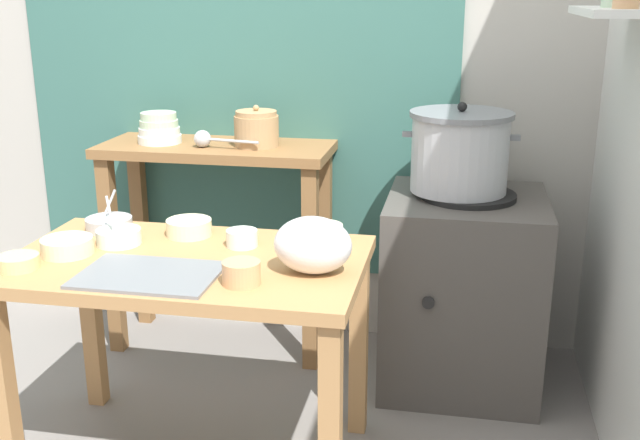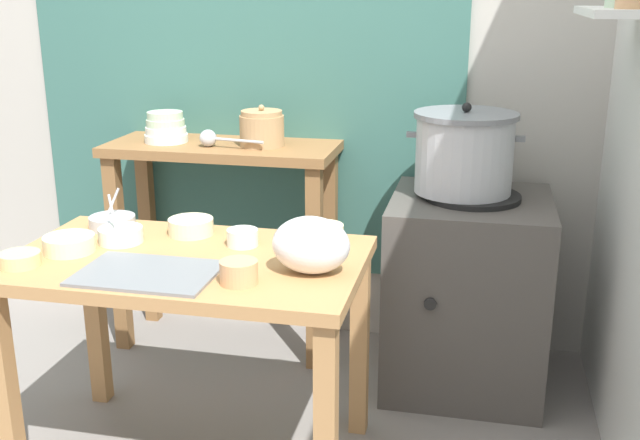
{
  "view_description": "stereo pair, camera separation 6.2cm",
  "coord_description": "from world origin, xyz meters",
  "px_view_note": "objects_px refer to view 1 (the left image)",
  "views": [
    {
      "loc": [
        0.82,
        -2.1,
        1.51
      ],
      "look_at": [
        0.39,
        0.12,
        0.82
      ],
      "focal_mm": 42.23,
      "sensor_mm": 36.0,
      "label": 1
    },
    {
      "loc": [
        0.88,
        -2.09,
        1.51
      ],
      "look_at": [
        0.39,
        0.12,
        0.82
      ],
      "focal_mm": 42.23,
      "sensor_mm": 36.0,
      "label": 2
    }
  ],
  "objects_px": {
    "prep_table": "(190,291)",
    "plastic_bag": "(313,245)",
    "stove_block": "(462,290)",
    "prep_bowl_0": "(18,261)",
    "ladle": "(205,139)",
    "clay_pot": "(256,129)",
    "bowl_stack_enamel": "(159,129)",
    "back_shelf_table": "(218,196)",
    "prep_bowl_3": "(67,245)",
    "prep_bowl_4": "(323,232)",
    "serving_tray": "(149,275)",
    "steamer_pot": "(460,151)",
    "prep_bowl_6": "(241,272)",
    "prep_bowl_7": "(109,223)",
    "prep_bowl_2": "(242,237)",
    "prep_bowl_5": "(189,227)",
    "prep_bowl_1": "(119,236)"
  },
  "relations": [
    {
      "from": "prep_table",
      "to": "plastic_bag",
      "type": "distance_m",
      "value": 0.45
    },
    {
      "from": "stove_block",
      "to": "prep_bowl_0",
      "type": "bearing_deg",
      "value": -145.12
    },
    {
      "from": "prep_table",
      "to": "ladle",
      "type": "bearing_deg",
      "value": 104.81
    },
    {
      "from": "clay_pot",
      "to": "bowl_stack_enamel",
      "type": "xyz_separation_m",
      "value": [
        -0.42,
        -0.01,
        -0.01
      ]
    },
    {
      "from": "bowl_stack_enamel",
      "to": "plastic_bag",
      "type": "bearing_deg",
      "value": -47.17
    },
    {
      "from": "back_shelf_table",
      "to": "clay_pot",
      "type": "bearing_deg",
      "value": 0.0
    },
    {
      "from": "prep_bowl_3",
      "to": "prep_bowl_4",
      "type": "xyz_separation_m",
      "value": [
        0.76,
        0.27,
        0.0
      ]
    },
    {
      "from": "serving_tray",
      "to": "plastic_bag",
      "type": "xyz_separation_m",
      "value": [
        0.46,
        0.12,
        0.08
      ]
    },
    {
      "from": "ladle",
      "to": "prep_bowl_0",
      "type": "distance_m",
      "value": 1.03
    },
    {
      "from": "prep_table",
      "to": "steamer_pot",
      "type": "xyz_separation_m",
      "value": [
        0.81,
        0.75,
        0.32
      ]
    },
    {
      "from": "prep_table",
      "to": "clay_pot",
      "type": "distance_m",
      "value": 0.93
    },
    {
      "from": "steamer_pot",
      "to": "prep_bowl_6",
      "type": "xyz_separation_m",
      "value": [
        -0.58,
        -0.92,
        -0.18
      ]
    },
    {
      "from": "serving_tray",
      "to": "prep_bowl_7",
      "type": "distance_m",
      "value": 0.5
    },
    {
      "from": "steamer_pot",
      "to": "prep_bowl_4",
      "type": "relative_size",
      "value": 3.27
    },
    {
      "from": "back_shelf_table",
      "to": "prep_bowl_2",
      "type": "xyz_separation_m",
      "value": [
        0.32,
        -0.72,
        0.07
      ]
    },
    {
      "from": "serving_tray",
      "to": "prep_bowl_0",
      "type": "distance_m",
      "value": 0.41
    },
    {
      "from": "steamer_pot",
      "to": "prep_bowl_7",
      "type": "relative_size",
      "value": 2.73
    },
    {
      "from": "stove_block",
      "to": "prep_bowl_7",
      "type": "height_order",
      "value": "prep_bowl_7"
    },
    {
      "from": "prep_bowl_5",
      "to": "clay_pot",
      "type": "bearing_deg",
      "value": 84.49
    },
    {
      "from": "steamer_pot",
      "to": "prep_bowl_4",
      "type": "distance_m",
      "value": 0.69
    },
    {
      "from": "clay_pot",
      "to": "prep_bowl_5",
      "type": "relative_size",
      "value": 1.19
    },
    {
      "from": "back_shelf_table",
      "to": "steamer_pot",
      "type": "relative_size",
      "value": 2.21
    },
    {
      "from": "prep_table",
      "to": "prep_bowl_6",
      "type": "xyz_separation_m",
      "value": [
        0.23,
        -0.18,
        0.15
      ]
    },
    {
      "from": "prep_bowl_3",
      "to": "prep_table",
      "type": "bearing_deg",
      "value": 5.52
    },
    {
      "from": "stove_block",
      "to": "prep_bowl_6",
      "type": "height_order",
      "value": "prep_bowl_6"
    },
    {
      "from": "prep_bowl_6",
      "to": "back_shelf_table",
      "type": "bearing_deg",
      "value": 111.82
    },
    {
      "from": "prep_bowl_3",
      "to": "prep_bowl_6",
      "type": "height_order",
      "value": "prep_bowl_6"
    },
    {
      "from": "steamer_pot",
      "to": "prep_bowl_7",
      "type": "height_order",
      "value": "steamer_pot"
    },
    {
      "from": "prep_bowl_3",
      "to": "prep_bowl_0",
      "type": "bearing_deg",
      "value": -118.36
    },
    {
      "from": "steamer_pot",
      "to": "prep_bowl_5",
      "type": "xyz_separation_m",
      "value": [
        -0.88,
        -0.53,
        -0.18
      ]
    },
    {
      "from": "prep_table",
      "to": "prep_bowl_3",
      "type": "bearing_deg",
      "value": -174.48
    },
    {
      "from": "serving_tray",
      "to": "prep_bowl_0",
      "type": "relative_size",
      "value": 3.31
    },
    {
      "from": "steamer_pot",
      "to": "prep_bowl_7",
      "type": "xyz_separation_m",
      "value": [
        -1.18,
        -0.53,
        -0.19
      ]
    },
    {
      "from": "plastic_bag",
      "to": "prep_bowl_5",
      "type": "distance_m",
      "value": 0.55
    },
    {
      "from": "bowl_stack_enamel",
      "to": "prep_bowl_7",
      "type": "relative_size",
      "value": 1.14
    },
    {
      "from": "plastic_bag",
      "to": "back_shelf_table",
      "type": "bearing_deg",
      "value": 123.17
    },
    {
      "from": "clay_pot",
      "to": "stove_block",
      "type": "bearing_deg",
      "value": -8.61
    },
    {
      "from": "stove_block",
      "to": "prep_bowl_1",
      "type": "height_order",
      "value": "prep_bowl_1"
    },
    {
      "from": "prep_table",
      "to": "prep_bowl_5",
      "type": "distance_m",
      "value": 0.27
    },
    {
      "from": "serving_tray",
      "to": "prep_bowl_2",
      "type": "bearing_deg",
      "value": 58.64
    },
    {
      "from": "clay_pot",
      "to": "prep_bowl_2",
      "type": "bearing_deg",
      "value": -78.59
    },
    {
      "from": "bowl_stack_enamel",
      "to": "serving_tray",
      "type": "distance_m",
      "value": 1.11
    },
    {
      "from": "prep_bowl_3",
      "to": "prep_bowl_6",
      "type": "bearing_deg",
      "value": -12.83
    },
    {
      "from": "clay_pot",
      "to": "bowl_stack_enamel",
      "type": "bearing_deg",
      "value": -178.91
    },
    {
      "from": "prep_bowl_5",
      "to": "prep_bowl_6",
      "type": "height_order",
      "value": "prep_bowl_6"
    },
    {
      "from": "back_shelf_table",
      "to": "prep_bowl_7",
      "type": "distance_m",
      "value": 0.67
    },
    {
      "from": "plastic_bag",
      "to": "prep_bowl_6",
      "type": "relative_size",
      "value": 2.12
    },
    {
      "from": "prep_bowl_6",
      "to": "prep_bowl_0",
      "type": "bearing_deg",
      "value": -179.43
    },
    {
      "from": "prep_bowl_2",
      "to": "stove_block",
      "type": "bearing_deg",
      "value": 39.57
    },
    {
      "from": "back_shelf_table",
      "to": "prep_bowl_7",
      "type": "xyz_separation_m",
      "value": [
        -0.18,
        -0.64,
        0.06
      ]
    }
  ]
}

